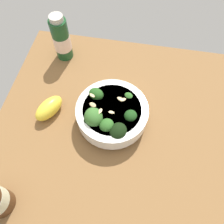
{
  "coord_description": "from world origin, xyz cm",
  "views": [
    {
      "loc": [
        -23.51,
        -3.73,
        50.85
      ],
      "look_at": [
        2.15,
        0.91,
        4.0
      ],
      "focal_mm": 35.52,
      "sensor_mm": 36.0,
      "label": 1
    }
  ],
  "objects": [
    {
      "name": "lemon_wedge",
      "position": [
        1.33,
        17.03,
        2.27
      ],
      "size": [
        9.27,
        7.6,
        4.53
      ],
      "primitive_type": "ellipsoid",
      "rotation": [
        0.0,
        0.0,
        5.79
      ],
      "color": "yellow",
      "rests_on": "ground_plane"
    },
    {
      "name": "bottle_tall",
      "position": [
        21.4,
        18.86,
        6.37
      ],
      "size": [
        4.9,
        4.9,
        14.0
      ],
      "color": "#194723",
      "rests_on": "ground_plane"
    },
    {
      "name": "bowl_of_broccoli",
      "position": [
        1.83,
        1.07,
        3.74
      ],
      "size": [
        17.41,
        17.41,
        8.61
      ],
      "color": "white",
      "rests_on": "ground_plane"
    },
    {
      "name": "ground_plane",
      "position": [
        0.0,
        0.0,
        -2.38
      ],
      "size": [
        61.0,
        61.0,
        4.76
      ],
      "primitive_type": "cube",
      "color": "brown"
    }
  ]
}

